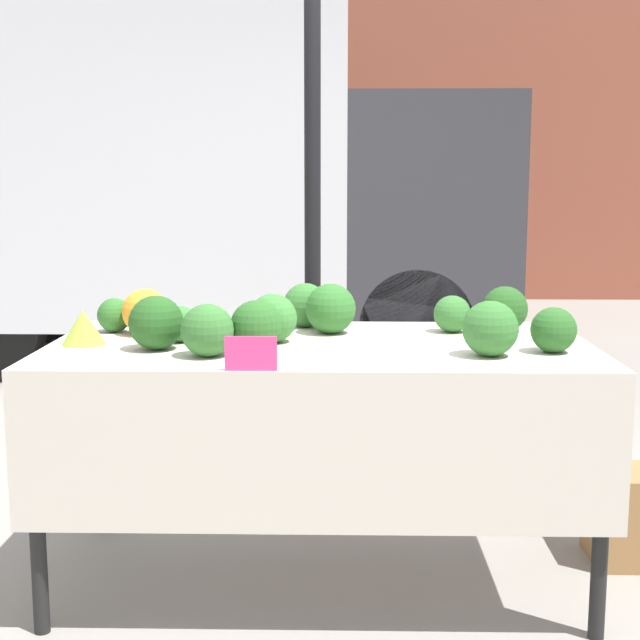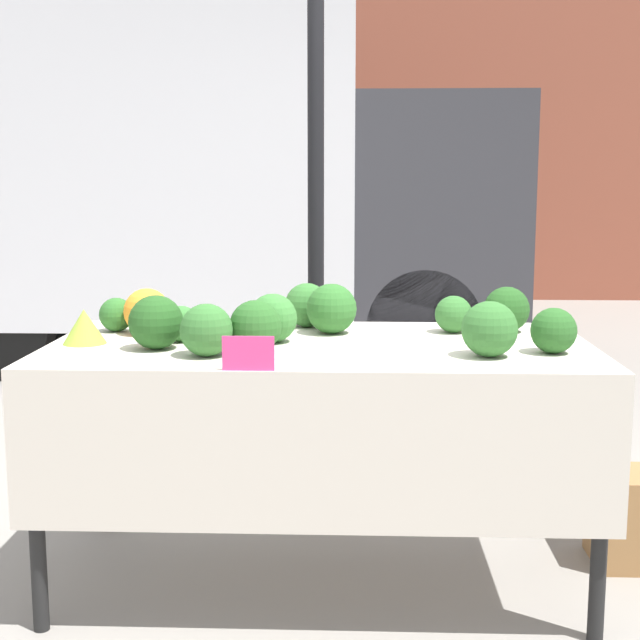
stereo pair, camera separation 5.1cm
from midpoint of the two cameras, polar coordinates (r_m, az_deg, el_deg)
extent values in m
plane|color=gray|center=(3.32, 0.46, -16.13)|extent=(40.00, 40.00, 0.00)
cube|color=brown|center=(10.92, 1.75, 14.52)|extent=(16.00, 0.60, 4.94)
cylinder|color=black|center=(3.83, 0.12, 8.28)|extent=(0.07, 0.07, 2.72)
cube|color=silver|center=(7.11, -11.06, 9.56)|extent=(3.27, 1.90, 2.28)
cube|color=#333338|center=(6.95, 7.50, 7.03)|extent=(1.22, 1.75, 1.64)
cylinder|color=black|center=(6.26, 6.88, -0.36)|extent=(0.80, 0.22, 0.80)
cylinder|color=black|center=(7.77, 5.97, 1.46)|extent=(0.80, 0.22, 0.80)
cylinder|color=black|center=(8.15, -15.78, 1.52)|extent=(0.80, 0.22, 0.80)
cube|color=beige|center=(3.06, 0.48, -1.76)|extent=(1.85, 0.94, 0.03)
cube|color=beige|center=(2.67, 0.18, -8.88)|extent=(1.85, 0.01, 0.47)
cylinder|color=black|center=(2.94, -17.26, -11.26)|extent=(0.05, 0.05, 0.82)
cylinder|color=black|center=(2.88, 18.05, -11.67)|extent=(0.05, 0.05, 0.82)
cylinder|color=black|center=(3.68, -13.03, -6.97)|extent=(0.05, 0.05, 0.82)
cylinder|color=black|center=(3.64, 14.54, -7.21)|extent=(0.05, 0.05, 0.82)
sphere|color=orange|center=(3.27, -10.57, 0.54)|extent=(0.17, 0.17, 0.17)
cone|color=#93B238|center=(3.13, -14.40, -0.41)|extent=(0.15, 0.15, 0.12)
sphere|color=#23511E|center=(2.97, -9.98, -0.14)|extent=(0.18, 0.18, 0.18)
sphere|color=#285B23|center=(2.89, -3.65, -0.40)|extent=(0.17, 0.17, 0.17)
sphere|color=#2D6628|center=(3.36, -12.48, 0.34)|extent=(0.13, 0.13, 0.13)
sphere|color=#336B2D|center=(2.83, -6.77, -0.65)|extent=(0.17, 0.17, 0.17)
sphere|color=#285B23|center=(2.96, 15.21, -0.67)|extent=(0.15, 0.15, 0.15)
sphere|color=#23511E|center=(3.34, 12.29, 0.67)|extent=(0.17, 0.17, 0.17)
sphere|color=#336B2D|center=(2.86, 11.31, -0.58)|extent=(0.18, 0.18, 0.18)
sphere|color=#387533|center=(3.10, -8.40, -0.24)|extent=(0.13, 0.13, 0.13)
sphere|color=#387533|center=(3.06, -2.57, 0.12)|extent=(0.17, 0.17, 0.17)
sphere|color=#336B2D|center=(3.29, 8.98, 0.36)|extent=(0.14, 0.14, 0.14)
sphere|color=#336B2D|center=(3.38, -0.41, 0.96)|extent=(0.17, 0.17, 0.17)
sphere|color=#2D6628|center=(3.23, 1.20, 0.73)|extent=(0.18, 0.18, 0.18)
cube|color=#E53D84|center=(2.61, -4.05, -2.15)|extent=(0.15, 0.01, 0.10)
camera|label=1|loc=(0.03, -89.52, 0.08)|focal=50.00mm
camera|label=2|loc=(0.03, 90.48, -0.08)|focal=50.00mm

